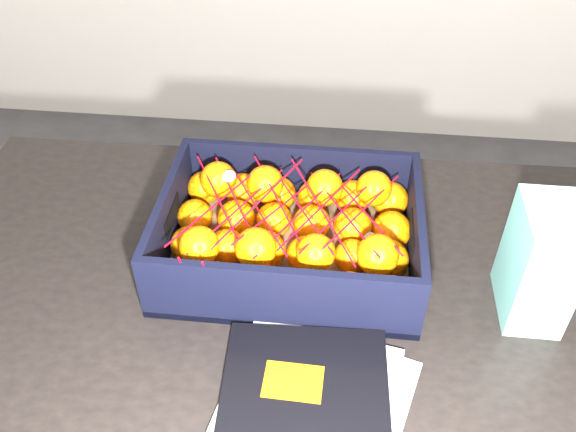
# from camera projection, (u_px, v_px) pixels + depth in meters

# --- Properties ---
(table) EXTENTS (1.21, 0.82, 0.75)m
(table) POSITION_uv_depth(u_px,v_px,m) (290.00, 353.00, 0.95)
(table) COLOR black
(table) RESTS_ON ground
(magazine_stack) EXTENTS (0.28, 0.33, 0.02)m
(magazine_stack) POSITION_uv_depth(u_px,v_px,m) (305.00, 422.00, 0.74)
(magazine_stack) COLOR silver
(magazine_stack) RESTS_ON table
(produce_crate) EXTENTS (0.39, 0.29, 0.11)m
(produce_crate) POSITION_uv_depth(u_px,v_px,m) (290.00, 240.00, 0.95)
(produce_crate) COLOR brown
(produce_crate) RESTS_ON table
(clementine_heap) EXTENTS (0.37, 0.28, 0.11)m
(clementine_heap) POSITION_uv_depth(u_px,v_px,m) (293.00, 231.00, 0.94)
(clementine_heap) COLOR orange
(clementine_heap) RESTS_ON produce_crate
(mesh_net) EXTENTS (0.33, 0.26, 0.09)m
(mesh_net) POSITION_uv_depth(u_px,v_px,m) (285.00, 211.00, 0.90)
(mesh_net) COLOR red
(mesh_net) RESTS_ON clementine_heap
(retail_carton) EXTENTS (0.08, 0.12, 0.18)m
(retail_carton) POSITION_uv_depth(u_px,v_px,m) (540.00, 263.00, 0.83)
(retail_carton) COLOR white
(retail_carton) RESTS_ON table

